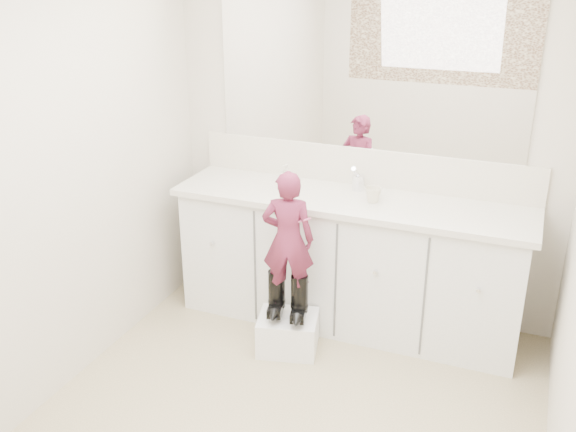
% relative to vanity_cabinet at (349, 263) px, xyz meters
% --- Properties ---
extents(wall_back, '(2.60, 0.00, 2.60)m').
position_rel_vanity_cabinet_xyz_m(wall_back, '(0.00, 0.27, 0.77)').
color(wall_back, beige).
rests_on(wall_back, floor).
extents(wall_left, '(0.00, 3.00, 3.00)m').
position_rel_vanity_cabinet_xyz_m(wall_left, '(-1.30, -1.23, 0.78)').
color(wall_left, beige).
rests_on(wall_left, floor).
extents(vanity_cabinet, '(2.20, 0.55, 0.85)m').
position_rel_vanity_cabinet_xyz_m(vanity_cabinet, '(0.00, 0.00, 0.00)').
color(vanity_cabinet, silver).
rests_on(vanity_cabinet, floor).
extents(countertop, '(2.28, 0.58, 0.04)m').
position_rel_vanity_cabinet_xyz_m(countertop, '(0.00, -0.01, 0.45)').
color(countertop, beige).
rests_on(countertop, vanity_cabinet).
extents(backsplash, '(2.28, 0.03, 0.25)m').
position_rel_vanity_cabinet_xyz_m(backsplash, '(0.00, 0.26, 0.59)').
color(backsplash, beige).
rests_on(backsplash, countertop).
extents(mirror, '(2.00, 0.02, 1.00)m').
position_rel_vanity_cabinet_xyz_m(mirror, '(0.00, 0.26, 1.22)').
color(mirror, white).
rests_on(mirror, wall_back).
extents(dot_panel, '(2.00, 0.01, 1.20)m').
position_rel_vanity_cabinet_xyz_m(dot_panel, '(0.00, -2.71, 1.22)').
color(dot_panel, '#472819').
rests_on(dot_panel, wall_front).
extents(faucet, '(0.08, 0.08, 0.10)m').
position_rel_vanity_cabinet_xyz_m(faucet, '(0.00, 0.15, 0.52)').
color(faucet, silver).
rests_on(faucet, countertop).
extents(cup, '(0.12, 0.12, 0.09)m').
position_rel_vanity_cabinet_xyz_m(cup, '(0.15, -0.03, 0.51)').
color(cup, beige).
rests_on(cup, countertop).
extents(soap_bottle, '(0.09, 0.09, 0.17)m').
position_rel_vanity_cabinet_xyz_m(soap_bottle, '(-0.44, -0.01, 0.55)').
color(soap_bottle, beige).
rests_on(soap_bottle, countertop).
extents(step_stool, '(0.42, 0.38, 0.23)m').
position_rel_vanity_cabinet_xyz_m(step_stool, '(-0.24, -0.48, -0.31)').
color(step_stool, white).
rests_on(step_stool, floor).
extents(boot_left, '(0.15, 0.22, 0.30)m').
position_rel_vanity_cabinet_xyz_m(boot_left, '(-0.31, -0.48, -0.04)').
color(boot_left, black).
rests_on(boot_left, step_stool).
extents(boot_right, '(0.15, 0.22, 0.30)m').
position_rel_vanity_cabinet_xyz_m(boot_right, '(-0.16, -0.48, -0.04)').
color(boot_right, black).
rests_on(boot_right, step_stool).
extents(toddler, '(0.35, 0.27, 0.85)m').
position_rel_vanity_cabinet_xyz_m(toddler, '(-0.24, -0.48, 0.33)').
color(toddler, '#A2315B').
rests_on(toddler, step_stool).
extents(toothbrush, '(0.13, 0.04, 0.06)m').
position_rel_vanity_cabinet_xyz_m(toothbrush, '(-0.17, -0.48, 0.46)').
color(toothbrush, '#CD4F81').
rests_on(toothbrush, toddler).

